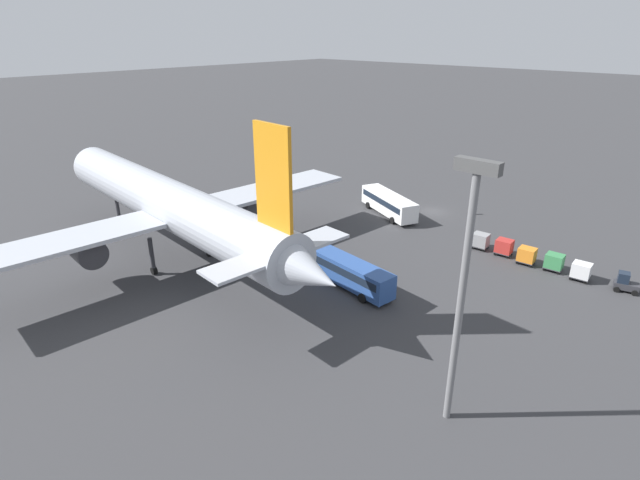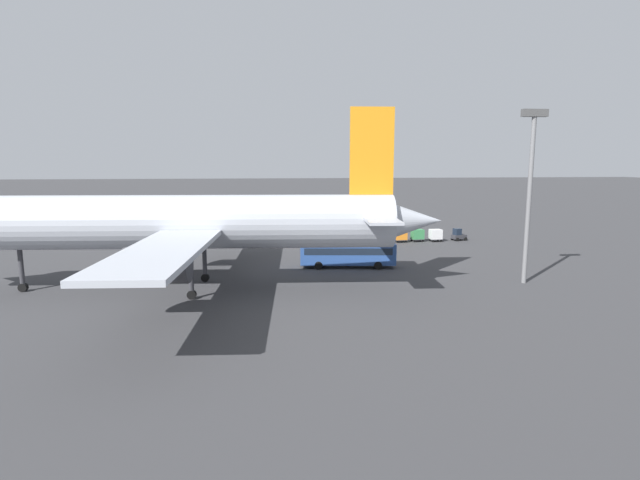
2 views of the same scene
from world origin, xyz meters
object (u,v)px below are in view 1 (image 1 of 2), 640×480
shuttle_bus_near (389,202)px  shuttle_bus_far (347,270)px  cargo_cart_green (554,261)px  cargo_cart_orange (527,255)px  airplane (169,205)px  cargo_cart_white (581,271)px  cargo_cart_grey (481,240)px  baggage_tug (625,283)px  worker_person (471,209)px  cargo_cart_red (504,246)px

shuttle_bus_near → shuttle_bus_far: 23.89m
cargo_cart_green → cargo_cart_orange: (3.05, 0.37, 0.00)m
airplane → cargo_cart_white: bearing=-139.3°
shuttle_bus_near → cargo_cart_grey: (-16.11, 2.58, -0.70)m
baggage_tug → cargo_cart_green: 7.34m
worker_person → cargo_cart_white: 22.33m
airplane → cargo_cart_orange: bearing=-134.4°
baggage_tug → shuttle_bus_near: bearing=-18.7°
cargo_cart_grey → airplane: bearing=47.9°
baggage_tug → worker_person: baggage_tug is taller
worker_person → cargo_cart_white: (-19.14, 11.50, 0.32)m
cargo_cart_orange → cargo_cart_red: same height
shuttle_bus_far → worker_person: shuttle_bus_far is taller
shuttle_bus_near → worker_person: size_ratio=6.88×
baggage_tug → cargo_cart_red: 13.43m
baggage_tug → worker_person: size_ratio=1.52×
cargo_cart_red → cargo_cart_grey: bearing=2.4°
baggage_tug → cargo_cart_grey: size_ratio=1.25×
airplane → shuttle_bus_near: bearing=-102.6°
cargo_cart_orange → cargo_cart_grey: 6.12m
airplane → cargo_cart_green: bearing=-136.6°
worker_person → cargo_cart_orange: (-13.04, 11.49, 0.32)m
airplane → worker_person: 43.91m
worker_person → cargo_cart_red: cargo_cart_red is taller
baggage_tug → cargo_cart_orange: baggage_tug is taller
cargo_cart_red → shuttle_bus_far: bearing=64.5°
shuttle_bus_near → cargo_cart_red: bearing=-163.4°
cargo_cart_green → cargo_cart_grey: size_ratio=1.00×
shuttle_bus_near → cargo_cart_white: (-28.32, 3.04, -0.70)m
worker_person → cargo_cart_orange: 17.39m
cargo_cart_red → shuttle_bus_near: bearing=-7.3°
cargo_cart_grey → shuttle_bus_far: bearing=72.2°
airplane → cargo_cart_grey: size_ratio=26.33×
cargo_cart_orange → cargo_cart_grey: bearing=-4.3°
cargo_cart_orange → airplane: bearing=41.3°
baggage_tug → cargo_cart_white: bearing=-6.4°
shuttle_bus_far → baggage_tug: shuttle_bus_far is taller
shuttle_bus_far → cargo_cart_grey: bearing=-100.8°
cargo_cart_red → cargo_cart_orange: bearing=169.0°
airplane → cargo_cart_grey: airplane is taller
cargo_cart_green → cargo_cart_orange: bearing=6.9°
airplane → cargo_cart_green: (-34.65, -28.17, -5.95)m
cargo_cart_grey → cargo_cart_green: bearing=179.4°
airplane → cargo_cart_green: 45.05m
worker_person → cargo_cart_red: (-9.99, 10.90, 0.32)m
cargo_cart_green → cargo_cart_grey: (9.15, -0.10, 0.00)m
airplane → shuttle_bus_far: (-19.35, -9.13, -5.27)m
cargo_cart_orange → cargo_cart_white: bearing=180.0°
shuttle_bus_far → cargo_cart_white: bearing=-127.5°
shuttle_bus_far → cargo_cart_white: (-18.35, -18.67, -0.69)m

